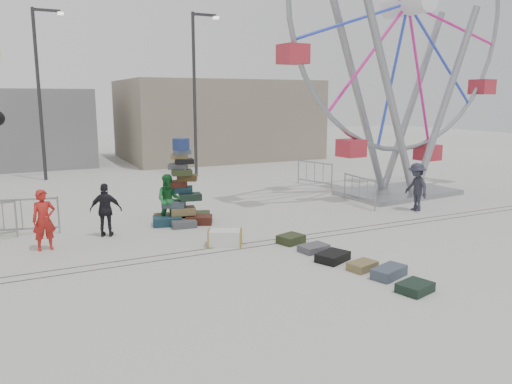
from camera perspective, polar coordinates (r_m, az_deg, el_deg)
name	(u,v)px	position (r m, az deg, el deg)	size (l,w,h in m)	color
ground	(256,254)	(12.83, -0.02, -7.16)	(90.00, 90.00, 0.00)	#9E9E99
track_line_near	(246,248)	(13.35, -1.16, -6.43)	(40.00, 0.04, 0.01)	#47443F
track_line_far	(240,244)	(13.69, -1.87, -5.98)	(40.00, 0.04, 0.01)	#47443F
building_right	(217,120)	(33.37, -4.44, 8.26)	(12.00, 8.00, 5.00)	gray
lamp_post_right	(196,86)	(25.42, -6.86, 11.90)	(1.41, 0.25, 8.00)	#2D2D30
lamp_post_left	(41,86)	(26.00, -23.40, 11.09)	(1.41, 0.25, 8.00)	#2D2D30
suitcase_tower	(182,200)	(15.97, -8.44, -0.88)	(2.06, 1.72, 2.70)	#163644
ferris_wheel	(407,29)	(21.17, 16.84, 17.36)	(11.42, 3.21, 13.28)	gray
steamer_trunk	(225,238)	(13.57, -3.57, -5.24)	(0.90, 0.52, 0.42)	silver
row_case_0	(291,239)	(13.81, 4.01, -5.38)	(0.67, 0.55, 0.23)	#2C361B
row_case_1	(314,248)	(13.15, 6.61, -6.38)	(0.74, 0.51, 0.17)	#505056
row_case_2	(333,257)	(12.45, 8.76, -7.33)	(0.80, 0.57, 0.21)	black
row_case_3	(362,266)	(11.98, 12.06, -8.25)	(0.67, 0.45, 0.19)	olive
row_case_4	(389,272)	(11.63, 14.95, -8.84)	(0.87, 0.46, 0.24)	#404C5B
row_case_5	(415,287)	(10.95, 17.71, -10.34)	(0.70, 0.54, 0.20)	black
barricade_dummy_c	(22,217)	(15.97, -25.19, -2.56)	(2.00, 0.10, 1.10)	gray
barricade_wheel_front	(359,191)	(18.79, 11.73, 0.13)	(2.00, 0.10, 1.10)	gray
barricade_wheel_back	(315,173)	(22.77, 6.71, 2.12)	(2.00, 0.10, 1.10)	gray
pedestrian_red	(44,220)	(14.13, -23.08, -2.96)	(0.59, 0.39, 1.61)	#AC1E18
pedestrian_green	(169,200)	(15.73, -9.91, -0.91)	(0.79, 0.61, 1.62)	#186229
pedestrian_black	(106,210)	(14.91, -16.78, -1.99)	(0.91, 0.38, 1.55)	black
pedestrian_grey	(416,187)	(18.41, 17.86, 0.54)	(1.09, 0.63, 1.69)	#252531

